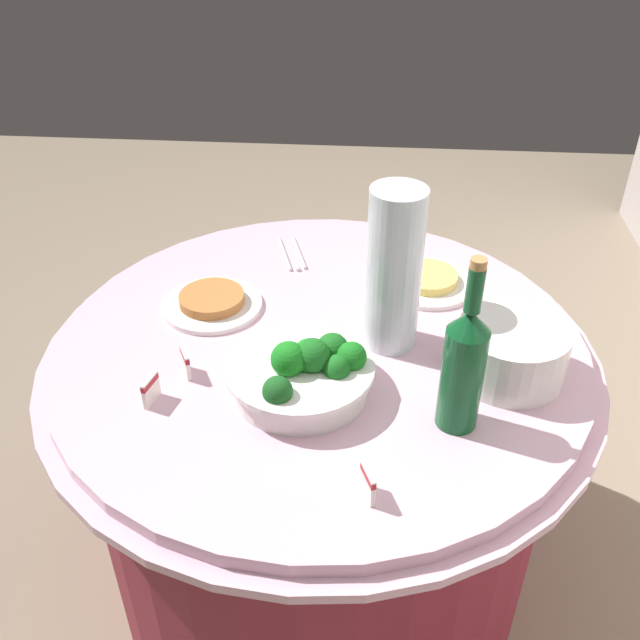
% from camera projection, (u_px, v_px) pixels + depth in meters
% --- Properties ---
extents(ground_plane, '(6.00, 6.00, 0.00)m').
position_uv_depth(ground_plane, '(320.00, 562.00, 1.90)').
color(ground_plane, gray).
extents(buffet_table, '(1.16, 1.16, 0.74)m').
position_uv_depth(buffet_table, '(320.00, 463.00, 1.68)').
color(buffet_table, maroon).
rests_on(buffet_table, ground_plane).
extents(broccoli_bowl, '(0.28, 0.28, 0.12)m').
position_uv_depth(broccoli_bowl, '(304.00, 372.00, 1.31)').
color(broccoli_bowl, white).
rests_on(broccoli_bowl, buffet_table).
extents(plate_stack, '(0.21, 0.21, 0.11)m').
position_uv_depth(plate_stack, '(511.00, 352.00, 1.35)').
color(plate_stack, white).
rests_on(plate_stack, buffet_table).
extents(wine_bottle, '(0.07, 0.07, 0.34)m').
position_uv_depth(wine_bottle, '(464.00, 365.00, 1.20)').
color(wine_bottle, '#104E25').
rests_on(wine_bottle, buffet_table).
extents(decorative_fruit_vase, '(0.11, 0.11, 0.34)m').
position_uv_depth(decorative_fruit_vase, '(393.00, 280.00, 1.38)').
color(decorative_fruit_vase, silver).
rests_on(decorative_fruit_vase, buffet_table).
extents(serving_tongs, '(0.17, 0.09, 0.01)m').
position_uv_depth(serving_tongs, '(293.00, 255.00, 1.76)').
color(serving_tongs, silver).
rests_on(serving_tongs, buffet_table).
extents(food_plate_peanuts, '(0.22, 0.22, 0.03)m').
position_uv_depth(food_plate_peanuts, '(212.00, 302.00, 1.56)').
color(food_plate_peanuts, white).
rests_on(food_plate_peanuts, buffet_table).
extents(food_plate_noodles, '(0.22, 0.22, 0.03)m').
position_uv_depth(food_plate_noodles, '(427.00, 281.00, 1.64)').
color(food_plate_noodles, white).
rests_on(food_plate_noodles, buffet_table).
extents(label_placard_front, '(0.05, 0.03, 0.05)m').
position_uv_depth(label_placard_front, '(368.00, 482.00, 1.11)').
color(label_placard_front, white).
rests_on(label_placard_front, buffet_table).
extents(label_placard_mid, '(0.05, 0.02, 0.05)m').
position_uv_depth(label_placard_mid, '(151.00, 389.00, 1.30)').
color(label_placard_mid, white).
rests_on(label_placard_mid, buffet_table).
extents(label_placard_rear, '(0.05, 0.03, 0.05)m').
position_uv_depth(label_placard_rear, '(185.00, 361.00, 1.36)').
color(label_placard_rear, white).
rests_on(label_placard_rear, buffet_table).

